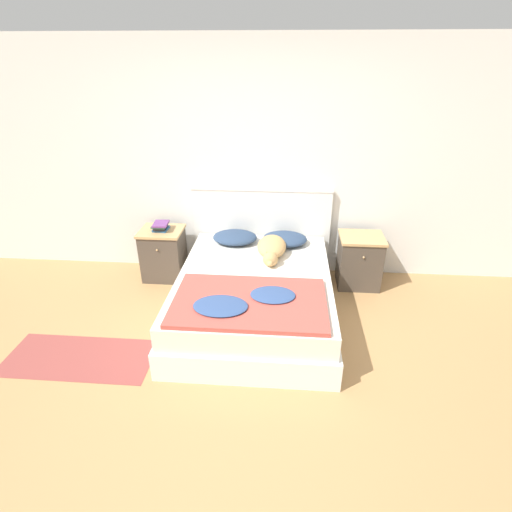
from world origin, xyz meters
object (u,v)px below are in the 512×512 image
(nightstand_right, at_px, (359,261))
(book_stack, at_px, (161,226))
(pillow_left, at_px, (235,237))
(nightstand_left, at_px, (164,254))
(dog, at_px, (272,248))
(pillow_right, at_px, (285,239))
(bed, at_px, (254,296))

(nightstand_right, distance_m, book_stack, 2.24)
(pillow_left, height_order, book_stack, book_stack)
(nightstand_left, xyz_separation_m, nightstand_right, (2.22, 0.00, 0.00))
(pillow_left, distance_m, dog, 0.50)
(nightstand_left, distance_m, pillow_right, 1.41)
(pillow_right, xyz_separation_m, book_stack, (-1.38, 0.01, 0.10))
(bed, distance_m, nightstand_left, 1.33)
(book_stack, bearing_deg, pillow_left, -0.77)
(pillow_left, xyz_separation_m, book_stack, (-0.83, 0.01, 0.10))
(nightstand_right, xyz_separation_m, book_stack, (-2.22, -0.00, 0.34))
(bed, xyz_separation_m, nightstand_right, (1.11, 0.73, 0.06))
(dog, bearing_deg, nightstand_left, 166.87)
(nightstand_right, bearing_deg, nightstand_left, 180.00)
(bed, height_order, nightstand_right, nightstand_right)
(nightstand_left, relative_size, pillow_right, 1.21)
(nightstand_right, relative_size, pillow_right, 1.21)
(nightstand_left, bearing_deg, book_stack, -35.94)
(nightstand_left, height_order, book_stack, book_stack)
(nightstand_right, relative_size, pillow_left, 1.21)
(nightstand_right, height_order, pillow_left, pillow_left)
(bed, bearing_deg, pillow_right, 68.92)
(dog, bearing_deg, pillow_right, 64.91)
(nightstand_right, xyz_separation_m, pillow_left, (-1.39, -0.01, 0.24))
(pillow_left, distance_m, pillow_right, 0.55)
(bed, xyz_separation_m, pillow_right, (0.28, 0.71, 0.30))
(bed, xyz_separation_m, book_stack, (-1.11, 0.73, 0.40))
(nightstand_left, relative_size, dog, 0.86)
(pillow_right, xyz_separation_m, dog, (-0.13, -0.28, 0.02))
(nightstand_left, xyz_separation_m, book_stack, (0.00, -0.00, 0.34))
(dog, bearing_deg, nightstand_right, 16.83)
(dog, bearing_deg, bed, -108.36)
(bed, bearing_deg, nightstand_left, 146.83)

